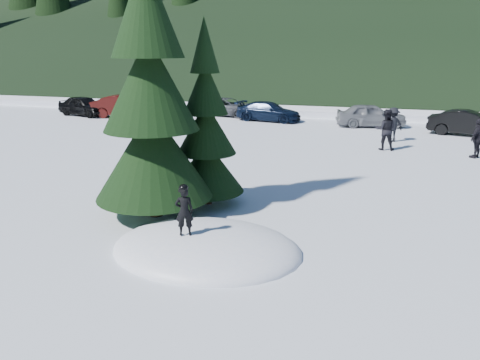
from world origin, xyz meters
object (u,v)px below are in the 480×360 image
(adult_0, at_px, (386,130))
(car_1, at_px, (126,106))
(child_skier, at_px, (184,211))
(car_0, at_px, (84,106))
(adult_2, at_px, (393,125))
(car_2, at_px, (228,107))
(adult_1, at_px, (478,138))
(spruce_tall, at_px, (150,96))
(car_3, at_px, (269,111))
(car_4, at_px, (371,115))
(car_5, at_px, (469,123))
(spruce_short, at_px, (206,135))

(adult_0, distance_m, car_1, 17.80)
(child_skier, relative_size, car_0, 0.28)
(adult_2, xyz_separation_m, car_2, (-10.81, 6.42, -0.24))
(adult_0, bearing_deg, adult_2, -101.00)
(car_1, bearing_deg, adult_1, -116.90)
(car_1, bearing_deg, child_skier, -156.03)
(adult_0, xyz_separation_m, car_0, (-20.00, 5.67, -0.25))
(spruce_tall, bearing_deg, car_3, 93.82)
(child_skier, xyz_separation_m, car_2, (-6.31, 21.77, -0.42))
(adult_2, bearing_deg, car_2, -63.71)
(car_4, bearing_deg, car_1, 81.11)
(spruce_tall, height_order, car_0, spruce_tall)
(adult_1, bearing_deg, adult_0, -61.63)
(adult_2, height_order, car_3, adult_2)
(spruce_tall, distance_m, car_0, 21.95)
(adult_0, bearing_deg, car_5, -131.83)
(spruce_short, height_order, car_5, spruce_short)
(child_skier, relative_size, adult_2, 0.65)
(car_2, distance_m, car_3, 3.60)
(adult_2, relative_size, car_5, 0.42)
(adult_1, distance_m, car_4, 8.51)
(adult_2, height_order, car_2, adult_2)
(car_3, xyz_separation_m, car_4, (6.36, -0.47, 0.08))
(car_3, bearing_deg, adult_0, -126.22)
(car_0, distance_m, car_5, 24.24)
(adult_0, bearing_deg, adult_1, 169.04)
(spruce_short, distance_m, adult_1, 12.68)
(adult_2, distance_m, car_4, 4.58)
(car_4, bearing_deg, spruce_short, 154.02)
(spruce_tall, xyz_separation_m, car_2, (-4.47, 19.62, -2.71))
(car_3, height_order, car_4, car_4)
(adult_1, bearing_deg, adult_2, -91.57)
(adult_1, relative_size, adult_2, 0.98)
(spruce_tall, xyz_separation_m, car_4, (5.15, 17.63, -2.63))
(child_skier, xyz_separation_m, adult_0, (4.18, 13.19, -0.10))
(spruce_short, distance_m, child_skier, 3.80)
(car_2, xyz_separation_m, car_4, (9.62, -1.99, 0.08))
(car_4, bearing_deg, adult_2, -176.59)
(child_skier, xyz_separation_m, adult_2, (4.51, 15.35, -0.18))
(adult_2, bearing_deg, child_skier, 40.61)
(car_5, bearing_deg, car_4, 88.30)
(spruce_short, distance_m, car_2, 19.08)
(car_2, bearing_deg, car_1, 123.49)
(adult_1, relative_size, car_3, 0.40)
(car_0, height_order, car_5, car_0)
(car_1, bearing_deg, car_0, 83.11)
(child_skier, height_order, adult_0, adult_0)
(spruce_tall, distance_m, car_5, 19.34)
(car_0, relative_size, car_3, 0.95)
(child_skier, relative_size, adult_0, 0.60)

